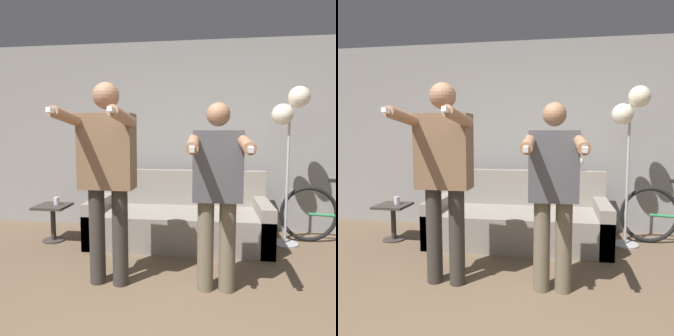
% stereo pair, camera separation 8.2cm
% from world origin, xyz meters
% --- Properties ---
extents(wall_back, '(10.00, 0.05, 2.60)m').
position_xyz_m(wall_back, '(0.00, 2.98, 1.30)').
color(wall_back, gray).
rests_on(wall_back, ground_plane).
extents(couch, '(2.14, 0.92, 0.86)m').
position_xyz_m(couch, '(-0.08, 2.32, 0.27)').
color(couch, gray).
rests_on(couch, ground_plane).
extents(person_left, '(0.55, 0.68, 1.78)m').
position_xyz_m(person_left, '(-0.59, 1.09, 1.04)').
color(person_left, '#38332D').
rests_on(person_left, ground_plane).
extents(person_right, '(0.49, 0.68, 1.59)m').
position_xyz_m(person_right, '(0.36, 1.08, 0.91)').
color(person_right, '#6B604C').
rests_on(person_right, ground_plane).
extents(cat, '(0.46, 0.12, 0.18)m').
position_xyz_m(cat, '(0.53, 2.66, 0.94)').
color(cat, silver).
rests_on(cat, couch).
extents(floor_lamp, '(0.43, 0.31, 1.89)m').
position_xyz_m(floor_lamp, '(1.21, 2.41, 1.54)').
color(floor_lamp, '#B2B2B7').
rests_on(floor_lamp, ground_plane).
extents(side_table, '(0.39, 0.39, 0.46)m').
position_xyz_m(side_table, '(-1.65, 2.15, 0.32)').
color(side_table, '#38332D').
rests_on(side_table, ground_plane).
extents(cup, '(0.07, 0.07, 0.10)m').
position_xyz_m(cup, '(-1.61, 2.17, 0.50)').
color(cup, silver).
rests_on(cup, side_table).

